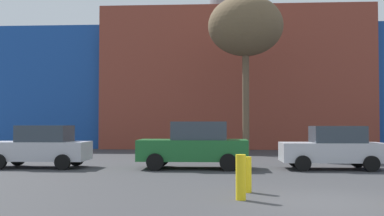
{
  "coord_description": "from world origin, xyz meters",
  "views": [
    {
      "loc": [
        -2.39,
        -10.72,
        1.8
      ],
      "look_at": [
        -3.56,
        9.24,
        2.49
      ],
      "focal_mm": 43.11,
      "sensor_mm": 36.0,
      "label": 1
    }
  ],
  "objects_px": {
    "parked_car_2": "(333,148)",
    "bare_tree_0": "(246,27)",
    "parked_car_0": "(41,147)",
    "parked_car_1": "(195,145)",
    "bollard_yellow_2": "(241,177)",
    "bollard_yellow_0": "(247,175)"
  },
  "relations": [
    {
      "from": "parked_car_2",
      "to": "bare_tree_0",
      "type": "distance_m",
      "value": 10.94
    },
    {
      "from": "parked_car_0",
      "to": "bare_tree_0",
      "type": "distance_m",
      "value": 13.77
    },
    {
      "from": "parked_car_0",
      "to": "parked_car_1",
      "type": "distance_m",
      "value": 6.34
    },
    {
      "from": "parked_car_1",
      "to": "bollard_yellow_2",
      "type": "distance_m",
      "value": 7.76
    },
    {
      "from": "bare_tree_0",
      "to": "bollard_yellow_0",
      "type": "distance_m",
      "value": 16.19
    },
    {
      "from": "parked_car_2",
      "to": "bollard_yellow_2",
      "type": "height_order",
      "value": "parked_car_2"
    },
    {
      "from": "bollard_yellow_2",
      "to": "bare_tree_0",
      "type": "bearing_deg",
      "value": 86.23
    },
    {
      "from": "parked_car_1",
      "to": "parked_car_2",
      "type": "relative_size",
      "value": 1.1
    },
    {
      "from": "bollard_yellow_0",
      "to": "parked_car_0",
      "type": "bearing_deg",
      "value": 141.7
    },
    {
      "from": "bollard_yellow_0",
      "to": "parked_car_1",
      "type": "bearing_deg",
      "value": 105.11
    },
    {
      "from": "parked_car_1",
      "to": "parked_car_2",
      "type": "height_order",
      "value": "parked_car_1"
    },
    {
      "from": "parked_car_1",
      "to": "bollard_yellow_0",
      "type": "height_order",
      "value": "parked_car_1"
    },
    {
      "from": "parked_car_0",
      "to": "parked_car_1",
      "type": "xyz_separation_m",
      "value": [
        6.34,
        0.0,
        0.08
      ]
    },
    {
      "from": "parked_car_0",
      "to": "parked_car_1",
      "type": "height_order",
      "value": "parked_car_1"
    },
    {
      "from": "bollard_yellow_2",
      "to": "bollard_yellow_0",
      "type": "bearing_deg",
      "value": 79.92
    },
    {
      "from": "bare_tree_0",
      "to": "bollard_yellow_2",
      "type": "xyz_separation_m",
      "value": [
        -1.04,
        -15.82,
        -6.91
      ]
    },
    {
      "from": "parked_car_0",
      "to": "parked_car_2",
      "type": "distance_m",
      "value": 11.83
    },
    {
      "from": "parked_car_2",
      "to": "parked_car_1",
      "type": "bearing_deg",
      "value": 0.0
    },
    {
      "from": "bollard_yellow_0",
      "to": "bollard_yellow_2",
      "type": "height_order",
      "value": "bollard_yellow_2"
    },
    {
      "from": "parked_car_0",
      "to": "parked_car_2",
      "type": "xyz_separation_m",
      "value": [
        11.83,
        0.0,
        -0.01
      ]
    },
    {
      "from": "bare_tree_0",
      "to": "parked_car_1",
      "type": "bearing_deg",
      "value": -107.17
    },
    {
      "from": "bollard_yellow_0",
      "to": "bollard_yellow_2",
      "type": "xyz_separation_m",
      "value": [
        -0.22,
        -1.24,
        0.07
      ]
    }
  ]
}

